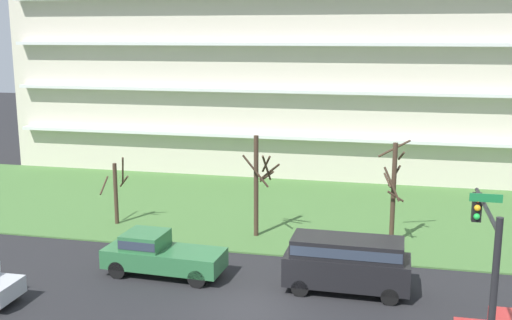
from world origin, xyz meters
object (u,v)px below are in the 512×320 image
object	(u,v)px
tree_center	(393,190)
traffic_signal_mast	(486,272)
van_black_center_right	(347,261)
tree_left	(258,183)
pickup_green_near_left	(159,253)
tree_far_left	(116,191)

from	to	relation	value
tree_center	traffic_signal_mast	size ratio (longest dim) A/B	0.87
van_black_center_right	traffic_signal_mast	world-z (taller)	traffic_signal_mast
tree_left	tree_center	distance (m)	6.98
van_black_center_right	pickup_green_near_left	bearing A→B (deg)	0.53
tree_left	traffic_signal_mast	size ratio (longest dim) A/B	0.88
tree_center	traffic_signal_mast	distance (m)	14.19
van_black_center_right	traffic_signal_mast	size ratio (longest dim) A/B	0.83
tree_center	van_black_center_right	xyz separation A→B (m)	(-1.78, -6.30, -1.56)
tree_far_left	van_black_center_right	xyz separation A→B (m)	(13.53, -6.52, -0.59)
tree_far_left	tree_left	world-z (taller)	tree_left
tree_center	traffic_signal_mast	world-z (taller)	traffic_signal_mast
tree_center	traffic_signal_mast	bearing A→B (deg)	-79.66
tree_left	van_black_center_right	xyz separation A→B (m)	(5.20, -6.20, -1.59)
tree_center	van_black_center_right	bearing A→B (deg)	-105.77
traffic_signal_mast	van_black_center_right	bearing A→B (deg)	119.57
tree_center	van_black_center_right	size ratio (longest dim) A/B	1.05
traffic_signal_mast	tree_left	bearing A→B (deg)	124.57
van_black_center_right	traffic_signal_mast	bearing A→B (deg)	120.18
pickup_green_near_left	traffic_signal_mast	size ratio (longest dim) A/B	0.88
tree_far_left	tree_left	distance (m)	8.39
tree_center	traffic_signal_mast	xyz separation A→B (m)	(2.54, -13.90, 1.29)
tree_center	pickup_green_near_left	size ratio (longest dim) A/B	0.99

